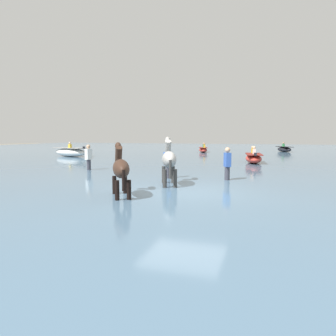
# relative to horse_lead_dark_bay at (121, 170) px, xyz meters

# --- Properties ---
(ground_plane) EXTENTS (120.00, 120.00, 0.00)m
(ground_plane) POSITION_rel_horse_lead_dark_bay_xyz_m (1.49, 1.40, -1.11)
(ground_plane) COLOR #756B56
(water_surface) EXTENTS (90.00, 90.00, 0.36)m
(water_surface) POSITION_rel_horse_lead_dark_bay_xyz_m (1.49, 11.40, -0.93)
(water_surface) COLOR slate
(water_surface) RESTS_ON ground
(horse_lead_dark_bay) EXTENTS (1.18, 1.61, 1.88)m
(horse_lead_dark_bay) POSITION_rel_horse_lead_dark_bay_xyz_m (0.00, 0.00, 0.00)
(horse_lead_dark_bay) COLOR #382319
(horse_lead_dark_bay) RESTS_ON ground
(horse_trailing_grey) EXTENTS (0.98, 1.85, 2.04)m
(horse_trailing_grey) POSITION_rel_horse_lead_dark_bay_xyz_m (0.69, 2.33, 0.09)
(horse_trailing_grey) COLOR gray
(horse_trailing_grey) RESTS_ON ground
(boat_far_offshore) EXTENTS (1.84, 2.72, 1.03)m
(boat_far_offshore) POSITION_rel_horse_lead_dark_bay_xyz_m (5.78, 26.79, -0.47)
(boat_far_offshore) COLOR black
(boat_far_offshore) RESTS_ON water_surface
(boat_far_inshore) EXTENTS (1.39, 2.57, 0.98)m
(boat_far_inshore) POSITION_rel_horse_lead_dark_bay_xyz_m (-2.27, 23.33, -0.48)
(boat_far_inshore) COLOR #BC382D
(boat_far_inshore) RESTS_ON water_surface
(boat_distant_west) EXTENTS (1.26, 2.80, 1.06)m
(boat_distant_west) POSITION_rel_horse_lead_dark_bay_xyz_m (3.18, 12.12, -0.45)
(boat_distant_west) COLOR #BC382D
(boat_distant_west) RESTS_ON water_surface
(boat_near_port) EXTENTS (3.68, 2.19, 1.20)m
(boat_near_port) POSITION_rel_horse_lead_dark_bay_xyz_m (-11.45, 13.65, -0.39)
(boat_near_port) COLOR silver
(boat_near_port) RESTS_ON water_surface
(person_wading_close) EXTENTS (0.32, 0.38, 1.63)m
(person_wading_close) POSITION_rel_horse_lead_dark_bay_xyz_m (2.49, 4.10, -0.24)
(person_wading_close) COLOR #383842
(person_wading_close) RESTS_ON ground
(person_spectator_far) EXTENTS (0.27, 0.36, 1.63)m
(person_spectator_far) POSITION_rel_horse_lead_dark_bay_xyz_m (-4.56, 5.52, -0.24)
(person_spectator_far) COLOR #383842
(person_spectator_far) RESTS_ON ground
(person_wading_mid) EXTENTS (0.35, 0.38, 1.63)m
(person_wading_mid) POSITION_rel_horse_lead_dark_bay_xyz_m (0.15, 3.91, -0.24)
(person_wading_mid) COLOR #383842
(person_wading_mid) RESTS_ON ground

